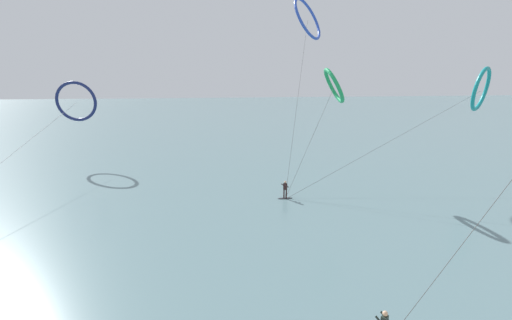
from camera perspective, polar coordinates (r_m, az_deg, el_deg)
The scene contains 6 objects.
sea_water at distance 111.01m, azimuth -7.04°, elevation 6.84°, with size 400.00×200.00×0.08m, color slate.
surfer_charcoal at distance 34.31m, azimuth 4.53°, elevation -4.79°, with size 1.40×0.73×1.70m.
kite_cobalt at distance 44.71m, azimuth 8.00°, elevation 20.83°, with size 7.52×13.39×19.95m.
kite_emerald at distance 37.30m, azimuth 11.98°, elevation 11.18°, with size 6.81×5.11×12.07m.
kite_teal at distance 49.90m, azimuth 31.46°, elevation 9.34°, with size 26.75×8.38×12.35m.
kite_navy at distance 52.56m, azimuth -26.10°, elevation 8.13°, with size 5.25×37.76×10.71m.
Camera 1 is at (-4.09, -2.02, 11.07)m, focal length 25.84 mm.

